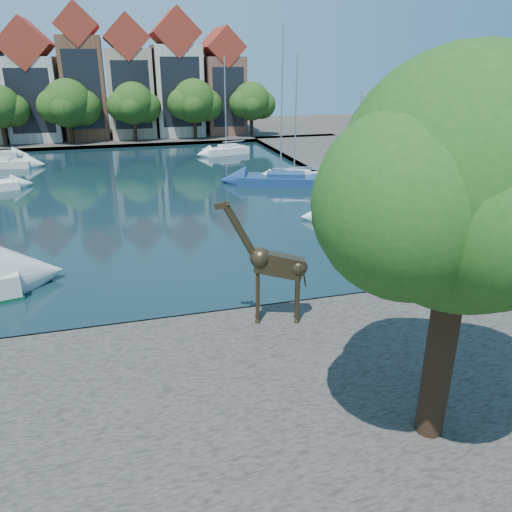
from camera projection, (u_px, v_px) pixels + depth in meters
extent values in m
plane|color=#38332B|center=(149.00, 330.00, 21.08)|extent=(160.00, 160.00, 0.00)
cube|color=black|center=(128.00, 193.00, 42.58)|extent=(38.00, 50.00, 0.08)
cube|color=#4D4A43|center=(165.00, 437.00, 14.71)|extent=(50.00, 14.00, 0.50)
cube|color=#4D4A43|center=(120.00, 137.00, 71.20)|extent=(60.00, 16.00, 0.50)
cube|color=#4D4A43|center=(391.00, 174.00, 48.69)|extent=(14.00, 52.00, 0.50)
cylinder|color=#332114|center=(441.00, 349.00, 13.67)|extent=(0.80, 0.80, 5.50)
sphere|color=#194F16|center=(467.00, 181.00, 11.96)|extent=(6.40, 6.40, 6.40)
sphere|color=#194F16|center=(410.00, 204.00, 11.28)|extent=(4.48, 4.48, 4.48)
cube|color=beige|center=(35.00, 99.00, 66.58)|extent=(6.37, 9.00, 10.50)
cube|color=maroon|center=(26.00, 44.00, 64.13)|extent=(6.43, 9.18, 6.43)
cube|color=black|center=(30.00, 101.00, 62.56)|extent=(5.20, 0.05, 7.88)
cube|color=brown|center=(85.00, 88.00, 67.73)|extent=(5.39, 9.00, 13.00)
cube|color=maroon|center=(77.00, 26.00, 64.90)|extent=(5.44, 9.18, 5.44)
cube|color=black|center=(83.00, 90.00, 63.71)|extent=(4.40, 0.05, 9.75)
cube|color=tan|center=(131.00, 93.00, 69.49)|extent=(5.88, 9.00, 11.50)
cube|color=maroon|center=(126.00, 38.00, 66.89)|extent=(5.94, 9.18, 5.94)
cube|color=black|center=(132.00, 95.00, 65.47)|extent=(4.80, 0.05, 8.62)
cube|color=beige|center=(177.00, 91.00, 71.00)|extent=(6.37, 9.00, 12.00)
cube|color=maroon|center=(174.00, 34.00, 68.27)|extent=(6.43, 9.18, 6.43)
cube|color=black|center=(181.00, 92.00, 66.99)|extent=(5.20, 0.05, 9.00)
cube|color=brown|center=(222.00, 95.00, 72.89)|extent=(5.39, 9.00, 10.50)
cube|color=maroon|center=(221.00, 47.00, 70.51)|extent=(5.44, 9.18, 5.44)
cube|color=black|center=(229.00, 97.00, 68.87)|extent=(4.40, 0.05, 7.88)
cylinder|color=#332114|center=(4.00, 133.00, 62.12)|extent=(0.50, 0.50, 3.20)
sphere|color=#1A3A11|center=(14.00, 110.00, 61.81)|extent=(3.90, 3.90, 3.90)
cylinder|color=#332114|center=(71.00, 131.00, 64.10)|extent=(0.50, 0.50, 3.20)
sphere|color=#1A3A11|center=(68.00, 103.00, 62.85)|extent=(6.00, 6.00, 6.00)
sphere|color=#1A3A11|center=(83.00, 108.00, 63.79)|extent=(4.50, 4.50, 4.50)
sphere|color=#1A3A11|center=(54.00, 106.00, 62.20)|extent=(4.20, 4.20, 4.20)
cylinder|color=#332114|center=(135.00, 129.00, 66.08)|extent=(0.50, 0.50, 3.20)
sphere|color=#1A3A11|center=(133.00, 103.00, 64.90)|extent=(5.40, 5.40, 5.40)
sphere|color=#1A3A11|center=(146.00, 107.00, 65.77)|extent=(4.05, 4.05, 4.05)
sphere|color=#1A3A11|center=(121.00, 106.00, 64.27)|extent=(3.78, 3.78, 3.78)
cylinder|color=#332114|center=(195.00, 127.00, 68.06)|extent=(0.50, 0.50, 3.20)
sphere|color=#1A3A11|center=(194.00, 101.00, 66.83)|extent=(5.80, 5.80, 5.80)
sphere|color=#1A3A11|center=(206.00, 105.00, 67.74)|extent=(4.35, 4.35, 4.35)
sphere|color=#1A3A11|center=(183.00, 104.00, 66.19)|extent=(4.06, 4.06, 4.06)
cylinder|color=#332114|center=(252.00, 125.00, 70.04)|extent=(0.50, 0.50, 3.20)
sphere|color=#1A3A11|center=(251.00, 101.00, 68.88)|extent=(5.20, 5.20, 5.20)
sphere|color=#1A3A11|center=(262.00, 105.00, 69.72)|extent=(3.90, 3.90, 3.90)
sphere|color=#1A3A11|center=(242.00, 104.00, 68.26)|extent=(3.64, 3.64, 3.64)
cylinder|color=#342B1A|center=(258.00, 299.00, 20.25)|extent=(0.16, 0.16, 2.13)
cylinder|color=#342B1A|center=(258.00, 294.00, 20.67)|extent=(0.16, 0.16, 2.13)
cylinder|color=#342B1A|center=(298.00, 299.00, 20.26)|extent=(0.16, 0.16, 2.13)
cylinder|color=#342B1A|center=(297.00, 294.00, 20.68)|extent=(0.16, 0.16, 2.13)
cube|color=#342B1A|center=(279.00, 265.00, 19.94)|extent=(2.14, 1.07, 1.25)
cylinder|color=#342B1A|center=(241.00, 232.00, 19.42)|extent=(1.40, 0.65, 2.21)
cube|color=#342B1A|center=(222.00, 205.00, 19.02)|extent=(0.62, 0.33, 0.34)
cube|color=silver|center=(2.00, 163.00, 52.24)|extent=(6.47, 3.31, 0.96)
cube|color=silver|center=(1.00, 160.00, 52.12)|extent=(2.94, 2.00, 0.53)
cube|color=white|center=(353.00, 215.00, 35.04)|extent=(5.40, 3.16, 0.79)
cube|color=white|center=(353.00, 211.00, 34.95)|extent=(2.50, 1.83, 0.44)
cylinder|color=#B2B2B7|center=(357.00, 154.00, 33.49)|extent=(0.10, 0.10, 8.03)
cube|color=navy|center=(280.00, 179.00, 45.08)|extent=(8.16, 5.22, 1.00)
cube|color=navy|center=(281.00, 175.00, 44.96)|extent=(3.82, 2.95, 0.55)
cylinder|color=#B2B2B7|center=(282.00, 104.00, 42.68)|extent=(0.13, 0.13, 12.51)
cube|color=silver|center=(294.00, 177.00, 46.14)|extent=(5.67, 2.90, 0.92)
cube|color=silver|center=(294.00, 173.00, 46.03)|extent=(2.58, 1.76, 0.51)
cylinder|color=#B2B2B7|center=(296.00, 116.00, 44.14)|extent=(0.12, 0.12, 10.41)
cube|color=silver|center=(226.00, 150.00, 59.44)|extent=(5.63, 3.16, 1.00)
cube|color=silver|center=(226.00, 147.00, 59.32)|extent=(2.59, 1.86, 0.56)
cylinder|color=#B2B2B7|center=(225.00, 103.00, 57.46)|extent=(0.13, 0.13, 10.21)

